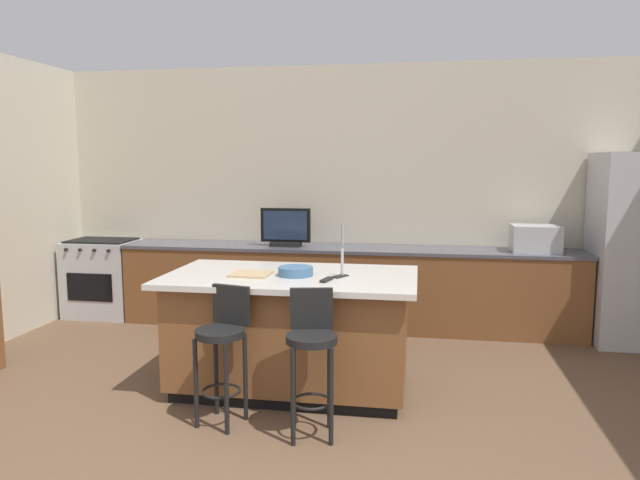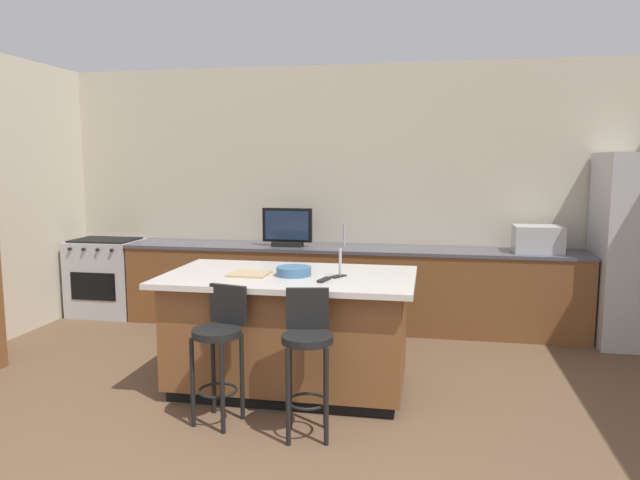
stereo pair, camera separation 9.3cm
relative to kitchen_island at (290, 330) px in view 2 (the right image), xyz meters
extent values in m
cube|color=beige|center=(0.24, 2.24, 0.97)|extent=(7.28, 0.12, 2.89)
cube|color=brown|center=(0.22, 1.86, -0.05)|extent=(4.99, 0.60, 0.86)
cube|color=#4C4C56|center=(0.22, 1.86, 0.40)|extent=(5.01, 0.62, 0.04)
cube|color=black|center=(0.00, 0.00, -0.43)|extent=(1.73, 0.89, 0.09)
cube|color=brown|center=(0.00, 0.00, 0.01)|extent=(1.81, 0.97, 0.80)
cube|color=beige|center=(0.00, 0.00, 0.44)|extent=(1.97, 1.13, 0.04)
cube|color=#B7BABF|center=(-2.70, 1.86, -0.03)|extent=(0.79, 0.60, 0.89)
cube|color=black|center=(-2.70, 1.55, -0.08)|extent=(0.55, 0.01, 0.32)
cube|color=black|center=(-2.70, 1.86, 0.42)|extent=(0.71, 0.50, 0.02)
cylinder|color=black|center=(-2.96, 1.54, 0.35)|extent=(0.04, 0.03, 0.04)
cylinder|color=black|center=(-2.78, 1.54, 0.35)|extent=(0.04, 0.03, 0.04)
cylinder|color=black|center=(-2.61, 1.54, 0.35)|extent=(0.04, 0.03, 0.04)
cylinder|color=black|center=(-2.43, 1.54, 0.35)|extent=(0.04, 0.03, 0.04)
cube|color=#B7BABF|center=(2.19, 1.86, 0.55)|extent=(0.48, 0.36, 0.28)
cube|color=black|center=(-0.46, 1.81, 0.44)|extent=(0.33, 0.16, 0.05)
cube|color=black|center=(-0.46, 1.81, 0.65)|extent=(0.55, 0.05, 0.37)
cube|color=#1E2D47|center=(-0.46, 1.78, 0.65)|extent=(0.49, 0.01, 0.32)
cylinder|color=#B2B2B7|center=(0.15, 1.96, 0.53)|extent=(0.02, 0.02, 0.24)
cylinder|color=#B2B2B7|center=(0.41, 0.00, 0.57)|extent=(0.02, 0.02, 0.22)
cylinder|color=black|center=(-0.34, -0.72, 0.17)|extent=(0.34, 0.34, 0.05)
cube|color=black|center=(-0.31, -0.57, 0.34)|extent=(0.29, 0.11, 0.28)
cylinder|color=black|center=(-0.49, -0.81, -0.16)|extent=(0.03, 0.03, 0.63)
cylinder|color=black|center=(-0.25, -0.87, -0.16)|extent=(0.03, 0.03, 0.63)
cylinder|color=black|center=(-0.43, -0.57, -0.16)|extent=(0.03, 0.03, 0.63)
cylinder|color=black|center=(-0.19, -0.63, -0.16)|extent=(0.03, 0.03, 0.63)
torus|color=black|center=(-0.34, -0.72, -0.24)|extent=(0.28, 0.28, 0.02)
cylinder|color=black|center=(0.31, -0.81, 0.19)|extent=(0.34, 0.34, 0.05)
cube|color=black|center=(0.29, -0.66, 0.36)|extent=(0.29, 0.09, 0.28)
cylinder|color=black|center=(0.22, -0.95, -0.15)|extent=(0.03, 0.03, 0.65)
cylinder|color=black|center=(0.46, -0.90, -0.15)|extent=(0.03, 0.03, 0.65)
cylinder|color=black|center=(0.17, -0.71, -0.15)|extent=(0.03, 0.03, 0.65)
cylinder|color=black|center=(0.41, -0.66, -0.15)|extent=(0.03, 0.03, 0.65)
torus|color=black|center=(0.31, -0.81, -0.23)|extent=(0.28, 0.28, 0.02)
cylinder|color=#3F668C|center=(0.05, -0.04, 0.49)|extent=(0.27, 0.27, 0.07)
cube|color=black|center=(0.39, -0.03, 0.46)|extent=(0.13, 0.17, 0.01)
cube|color=black|center=(0.32, -0.21, 0.47)|extent=(0.08, 0.18, 0.02)
cube|color=tan|center=(-0.30, -0.09, 0.47)|extent=(0.31, 0.28, 0.02)
camera|label=1|loc=(0.99, -4.44, 1.34)|focal=32.85mm
camera|label=2|loc=(1.08, -4.43, 1.34)|focal=32.85mm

